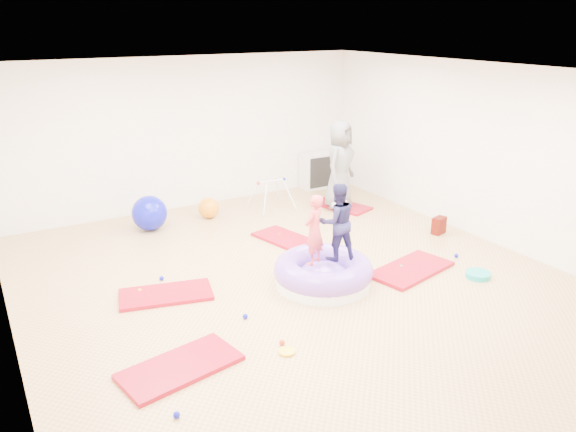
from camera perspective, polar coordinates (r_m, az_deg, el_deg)
room at (r=7.17m, az=1.21°, el=3.08°), size 7.01×8.01×2.81m
gym_mat_front_left at (r=6.09m, az=-10.89°, el=-14.83°), size 1.31×0.82×0.05m
gym_mat_mid_left at (r=7.54m, az=-12.30°, el=-7.79°), size 1.29×0.86×0.05m
gym_mat_center_back at (r=9.15m, az=-0.18°, el=-2.36°), size 0.81×1.23×0.05m
gym_mat_right at (r=8.25m, az=12.38°, el=-5.32°), size 1.38×0.90×0.05m
gym_mat_rear_right at (r=10.82m, az=5.46°, el=1.04°), size 0.88×1.21×0.05m
inflatable_cushion at (r=7.64m, az=3.59°, el=-5.79°), size 1.35×1.35×0.42m
child_pink at (r=7.31m, az=2.68°, el=-1.04°), size 0.41×0.36×0.95m
child_navy at (r=7.45m, az=5.02°, el=-0.24°), size 0.58×0.49×1.06m
adult_caregiver at (r=10.48m, az=5.26°, el=5.23°), size 0.95×0.86×1.63m
infant at (r=10.52m, az=5.31°, el=1.28°), size 0.37×0.38×0.22m
ball_pit_balls at (r=7.61m, az=1.40°, el=-6.99°), size 4.96×3.48×0.06m
exercise_ball_blue at (r=9.80m, az=-13.89°, el=0.29°), size 0.60×0.60×0.60m
exercise_ball_orange at (r=10.23m, az=-8.05°, el=0.81°), size 0.37×0.37×0.37m
infant_play_gym at (r=10.56m, az=-1.70°, el=2.67°), size 0.73×0.70×0.56m
cube_shelf at (r=11.97m, az=3.12°, el=4.66°), size 0.75×0.37×0.75m
balance_disc at (r=8.31m, az=18.74°, el=-5.67°), size 0.34×0.34×0.08m
backpack at (r=9.74m, az=15.08°, el=-0.93°), size 0.28×0.21×0.29m
yellow_toy at (r=6.24m, az=-0.13°, el=-13.63°), size 0.19×0.19×0.03m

